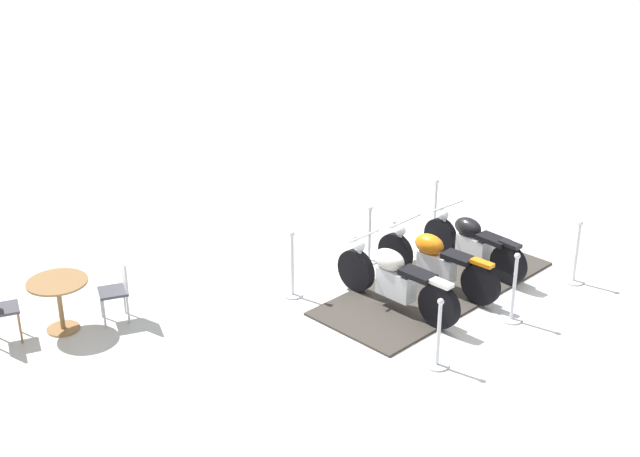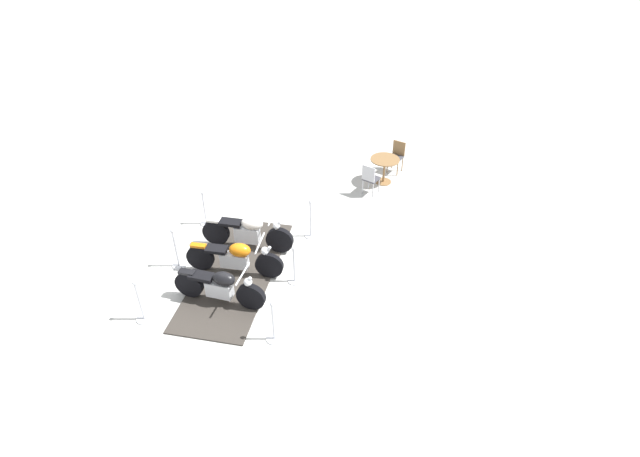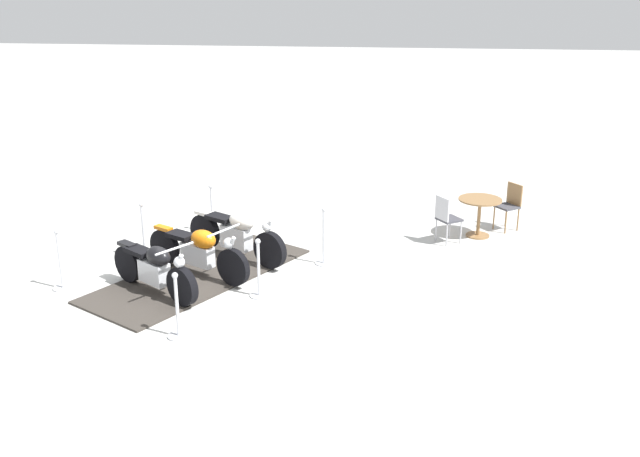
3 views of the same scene
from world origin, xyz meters
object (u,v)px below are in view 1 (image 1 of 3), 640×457
at_px(stanchion_left_rear, 438,345).
at_px(stanchion_left_mid, 513,299).
at_px(stanchion_right_front, 435,216).
at_px(stanchion_right_rear, 292,274).
at_px(motorcycle_copper, 435,260).
at_px(cafe_table, 59,293).
at_px(motorcycle_black, 472,243).
at_px(motorcycle_cream, 395,279).
at_px(stanchion_right_mid, 369,243).
at_px(cafe_chair_across_table, 118,287).
at_px(stanchion_left_front, 575,263).

xyz_separation_m(stanchion_left_rear, stanchion_left_mid, (-1.51, 0.90, 0.03)).
relative_size(stanchion_right_front, stanchion_right_rear, 0.93).
bearing_deg(motorcycle_copper, cafe_table, 57.05).
bearing_deg(motorcycle_black, motorcycle_copper, 93.51).
distance_m(motorcycle_cream, stanchion_right_mid, 1.70).
bearing_deg(stanchion_right_front, motorcycle_black, 29.73).
relative_size(stanchion_right_rear, cafe_chair_across_table, 1.15).
xyz_separation_m(motorcycle_copper, cafe_table, (2.64, -5.00, 0.10)).
height_order(motorcycle_black, stanchion_right_front, stanchion_right_front).
bearing_deg(cafe_chair_across_table, stanchion_right_front, -167.64).
height_order(stanchion_right_front, stanchion_right_rear, stanchion_right_rear).
bearing_deg(stanchion_left_front, cafe_table, -64.43).
bearing_deg(motorcycle_black, cafe_table, 67.18).
bearing_deg(cafe_chair_across_table, stanchion_left_front, 169.47).
relative_size(motorcycle_black, stanchion_right_mid, 1.76).
relative_size(stanchion_right_rear, stanchion_right_mid, 1.08).
xyz_separation_m(stanchion_right_mid, cafe_chair_across_table, (2.87, -3.14, 0.21)).
xyz_separation_m(stanchion_left_rear, stanchion_left_front, (-3.03, 1.80, 0.01)).
bearing_deg(stanchion_right_front, stanchion_right_mid, -30.70).
height_order(stanchion_left_front, cafe_chair_across_table, stanchion_left_front).
xyz_separation_m(motorcycle_black, stanchion_left_mid, (1.57, 0.74, -0.13)).
relative_size(stanchion_left_front, stanchion_left_mid, 0.98).
distance_m(motorcycle_copper, stanchion_right_front, 2.24).
bearing_deg(cafe_chair_across_table, stanchion_left_rear, 143.96).
distance_m(stanchion_right_front, stanchion_left_front, 2.83).
bearing_deg(stanchion_right_front, stanchion_left_mid, 27.37).
bearing_deg(stanchion_left_mid, motorcycle_black, -154.80).
height_order(stanchion_left_rear, cafe_chair_across_table, stanchion_left_rear).
distance_m(stanchion_left_front, cafe_chair_across_table, 7.11).
bearing_deg(motorcycle_cream, stanchion_right_front, -63.08).
bearing_deg(stanchion_left_mid, motorcycle_copper, -120.66).
distance_m(motorcycle_copper, stanchion_right_mid, 1.38).
distance_m(cafe_table, cafe_chair_across_table, 0.83).
xyz_separation_m(stanchion_right_front, stanchion_left_rear, (4.47, 0.63, 0.01)).
relative_size(stanchion_right_front, stanchion_left_rear, 1.00).
xyz_separation_m(stanchion_right_front, cafe_table, (4.86, -4.71, 0.28)).
bearing_deg(motorcycle_black, stanchion_right_front, -25.37).
xyz_separation_m(stanchion_left_rear, cafe_table, (0.39, -5.35, 0.27)).
bearing_deg(motorcycle_copper, stanchion_right_rear, 50.47).
bearing_deg(stanchion_right_front, stanchion_left_rear, 8.04).
height_order(stanchion_right_front, stanchion_left_mid, stanchion_left_mid).
xyz_separation_m(motorcycle_cream, stanchion_right_rear, (-0.03, -1.59, -0.14)).
relative_size(motorcycle_cream, stanchion_right_mid, 2.03).
bearing_deg(cafe_chair_across_table, motorcycle_cream, 164.14).
relative_size(motorcycle_black, motorcycle_copper, 0.86).
bearing_deg(cafe_table, stanchion_left_mid, 106.96).
bearing_deg(stanchion_right_front, motorcycle_cream, -3.85).
bearing_deg(stanchion_left_front, motorcycle_copper, -70.16).
xyz_separation_m(motorcycle_cream, stanchion_left_front, (-1.61, 2.64, -0.18)).
bearing_deg(cafe_chair_across_table, cafe_table, -0.00).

